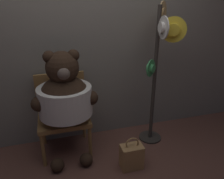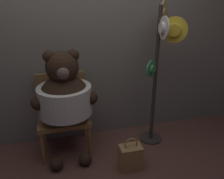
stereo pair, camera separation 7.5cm
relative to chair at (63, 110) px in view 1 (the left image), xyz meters
name	(u,v)px [view 1 (the left image)]	position (x,y,z in m)	size (l,w,h in m)	color
ground_plane	(100,162)	(0.34, -0.40, -0.49)	(14.00, 14.00, 0.00)	brown
wall_back	(85,27)	(0.34, 0.24, 0.89)	(8.00, 0.10, 2.77)	slate
chair	(63,110)	(0.00, 0.00, 0.00)	(0.56, 0.47, 0.90)	olive
teddy_bear	(65,97)	(0.03, -0.16, 0.23)	(0.68, 0.60, 1.22)	black
hat_display_rack	(159,62)	(1.09, -0.16, 0.53)	(0.42, 0.44, 1.66)	#332D28
handbag_on_ground	(132,156)	(0.64, -0.57, -0.35)	(0.23, 0.15, 0.37)	#A87A47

